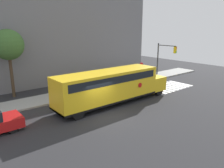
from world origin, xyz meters
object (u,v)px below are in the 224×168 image
stop_sign (141,69)px  tree_far_sidewalk (8,45)px  traffic_light (164,56)px  school_bus (112,85)px

stop_sign → tree_far_sidewalk: tree_far_sidewalk is taller
traffic_light → tree_far_sidewalk: 18.06m
school_bus → traffic_light: 11.48m
stop_sign → school_bus: bearing=-154.1°
stop_sign → tree_far_sidewalk: (-14.12, 4.02, 3.44)m
stop_sign → tree_far_sidewalk: bearing=164.1°
tree_far_sidewalk → stop_sign: bearing=-15.9°
school_bus → traffic_light: (11.03, 2.85, 1.40)m
stop_sign → tree_far_sidewalk: size_ratio=0.38×
school_bus → stop_sign: (7.91, 3.85, -0.09)m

